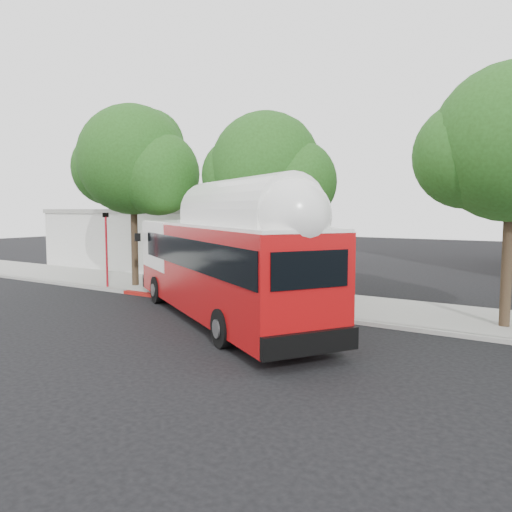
{
  "coord_description": "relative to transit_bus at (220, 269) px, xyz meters",
  "views": [
    {
      "loc": [
        11.06,
        -13.37,
        4.22
      ],
      "look_at": [
        0.42,
        3.0,
        2.4
      ],
      "focal_mm": 35.0,
      "sensor_mm": 36.0,
      "label": 1
    }
  ],
  "objects": [
    {
      "name": "ground",
      "position": [
        0.34,
        -1.66,
        -1.98
      ],
      "size": [
        120.0,
        120.0,
        0.0
      ],
      "primitive_type": "plane",
      "color": "black",
      "rests_on": "ground"
    },
    {
      "name": "sidewalk",
      "position": [
        0.34,
        4.84,
        -1.9
      ],
      "size": [
        60.0,
        5.0,
        0.15
      ],
      "primitive_type": "cube",
      "color": "gray",
      "rests_on": "ground"
    },
    {
      "name": "curb_strip",
      "position": [
        0.34,
        2.24,
        -1.9
      ],
      "size": [
        60.0,
        0.3,
        0.15
      ],
      "primitive_type": "cube",
      "color": "gray",
      "rests_on": "ground"
    },
    {
      "name": "red_curb_segment",
      "position": [
        -2.66,
        2.24,
        -1.9
      ],
      "size": [
        10.0,
        0.32,
        0.16
      ],
      "primitive_type": "cube",
      "color": "maroon",
      "rests_on": "ground"
    },
    {
      "name": "street_tree_left",
      "position": [
        -8.19,
        3.9,
        4.62
      ],
      "size": [
        6.67,
        5.8,
        9.74
      ],
      "color": "#2D2116",
      "rests_on": "ground"
    },
    {
      "name": "street_tree_mid",
      "position": [
        -0.26,
        4.4,
        3.93
      ],
      "size": [
        5.75,
        5.0,
        8.62
      ],
      "color": "#2D2116",
      "rests_on": "ground"
    },
    {
      "name": "low_commercial_bldg",
      "position": [
        -13.66,
        12.34,
        0.17
      ],
      "size": [
        16.2,
        10.2,
        4.25
      ],
      "color": "silver",
      "rests_on": "ground"
    },
    {
      "name": "transit_bus",
      "position": [
        0.0,
        0.0,
        0.0
      ],
      "size": [
        13.47,
        9.64,
        4.24
      ],
      "rotation": [
        0.0,
        0.0,
        -0.56
      ],
      "color": "#A00B0C",
      "rests_on": "ground"
    },
    {
      "name": "signal_pole",
      "position": [
        -9.43,
        2.58,
        0.1
      ],
      "size": [
        0.12,
        0.38,
        4.05
      ],
      "color": "#B3131E",
      "rests_on": "ground"
    }
  ]
}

